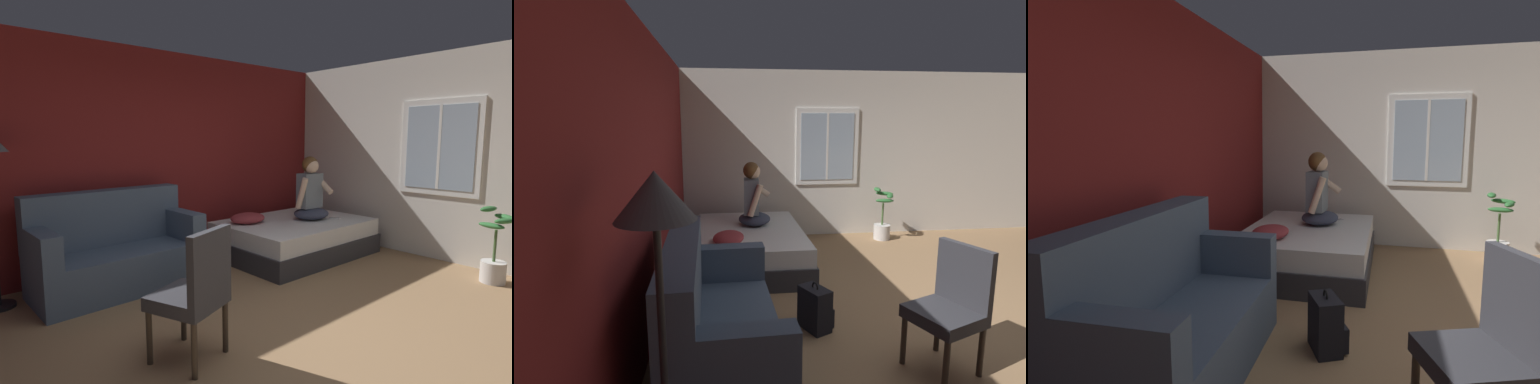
{
  "view_description": "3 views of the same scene",
  "coord_description": "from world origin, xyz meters",
  "views": [
    {
      "loc": [
        -2.17,
        -1.92,
        1.6
      ],
      "look_at": [
        1.13,
        1.84,
        0.93
      ],
      "focal_mm": 28.0,
      "sensor_mm": 36.0,
      "label": 1
    },
    {
      "loc": [
        -3.36,
        2.12,
        1.91
      ],
      "look_at": [
        0.94,
        1.6,
        1.13
      ],
      "focal_mm": 28.0,
      "sensor_mm": 36.0,
      "label": 2
    },
    {
      "loc": [
        -2.69,
        0.9,
        1.51
      ],
      "look_at": [
        0.79,
        1.81,
        1.03
      ],
      "focal_mm": 28.0,
      "sensor_mm": 36.0,
      "label": 3
    }
  ],
  "objects": [
    {
      "name": "potted_plant",
      "position": [
        2.65,
        -0.45,
        0.3
      ],
      "size": [
        0.39,
        0.37,
        0.85
      ],
      "color": "silver",
      "rests_on": "ground"
    },
    {
      "name": "throw_pillow",
      "position": [
        1.19,
        2.06,
        0.55
      ],
      "size": [
        0.54,
        0.45,
        0.14
      ],
      "primitive_type": "ellipsoid",
      "rotation": [
        0.0,
        0.0,
        -0.21
      ],
      "color": "#993338",
      "rests_on": "bed"
    },
    {
      "name": "wall_side_with_window",
      "position": [
        3.13,
        0.01,
        1.35
      ],
      "size": [
        0.19,
        6.88,
        2.7
      ],
      "color": "silver",
      "rests_on": "ground"
    },
    {
      "name": "bed",
      "position": [
        1.8,
        1.78,
        0.24
      ],
      "size": [
        2.01,
        1.44,
        0.48
      ],
      "color": "#2D2D33",
      "rests_on": "ground"
    },
    {
      "name": "wall_back_accent",
      "position": [
        0.0,
        2.82,
        1.35
      ],
      "size": [
        11.1,
        0.16,
        2.7
      ],
      "primitive_type": "cube",
      "color": "maroon",
      "rests_on": "ground"
    },
    {
      "name": "ground_plane",
      "position": [
        0.0,
        0.0,
        0.0
      ],
      "size": [
        40.0,
        40.0,
        0.0
      ],
      "primitive_type": "plane",
      "color": "#93704C"
    },
    {
      "name": "person_seated",
      "position": [
        2.03,
        1.7,
        0.84
      ],
      "size": [
        0.55,
        0.48,
        0.88
      ],
      "color": "#383D51",
      "rests_on": "bed"
    },
    {
      "name": "couch",
      "position": [
        -0.55,
        2.2,
        0.39
      ],
      "size": [
        1.72,
        0.87,
        1.04
      ],
      "color": "#47566B",
      "rests_on": "ground"
    },
    {
      "name": "cell_phone",
      "position": [
        2.31,
        1.5,
        0.48
      ],
      "size": [
        0.15,
        0.15,
        0.01
      ],
      "primitive_type": "cube",
      "rotation": [
        0.0,
        0.0,
        3.89
      ],
      "color": "#B7B7BC",
      "rests_on": "bed"
    },
    {
      "name": "floor_lamp",
      "position": [
        -1.62,
        2.41,
        1.43
      ],
      "size": [
        0.36,
        0.36,
        1.7
      ],
      "color": "black",
      "rests_on": "ground"
    },
    {
      "name": "side_chair",
      "position": [
        -0.7,
        0.4,
        0.53
      ],
      "size": [
        0.6,
        0.6,
        0.98
      ],
      "color": "#382D23",
      "rests_on": "ground"
    },
    {
      "name": "backpack",
      "position": [
        -0.0,
        1.29,
        0.19
      ],
      "size": [
        0.35,
        0.32,
        0.46
      ],
      "color": "black",
      "rests_on": "ground"
    }
  ]
}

